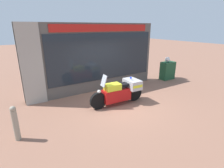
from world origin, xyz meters
name	(u,v)px	position (x,y,z in m)	size (l,w,h in m)	color
ground_plane	(118,103)	(0.00, 0.00, 0.00)	(60.00, 60.00, 0.00)	#8E604C
shop_building	(88,59)	(-0.40, 2.00, 1.62)	(6.59, 0.55, 3.22)	#56514C
window_display	(102,79)	(0.34, 2.03, 0.49)	(5.31, 0.30, 2.08)	slate
paramedic_motorcycle	(121,91)	(0.08, -0.07, 0.56)	(2.37, 0.82, 1.32)	black
utility_cabinet	(167,71)	(4.47, 1.36, 0.53)	(0.85, 0.49, 1.06)	#1E4C2D
white_helmet	(167,59)	(4.41, 1.38, 1.20)	(0.29, 0.29, 0.29)	white
street_bollard	(15,123)	(-3.79, -0.55, 0.54)	(0.16, 0.16, 1.04)	gray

